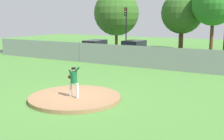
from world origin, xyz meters
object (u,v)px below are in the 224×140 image
object	(u,v)px
pitcher_youth	(74,79)
parked_car_teal	(134,50)
traffic_cone_orange	(87,52)
traffic_light_near	(126,22)
parked_car_champagne	(95,49)
baseball	(57,93)

from	to	relation	value
pitcher_youth	parked_car_teal	size ratio (longest dim) A/B	0.36
pitcher_youth	traffic_cone_orange	world-z (taller)	pitcher_youth
traffic_cone_orange	traffic_light_near	size ratio (longest dim) A/B	0.10
parked_car_champagne	traffic_light_near	size ratio (longest dim) A/B	0.91
traffic_light_near	traffic_cone_orange	bearing A→B (deg)	-135.98
traffic_cone_orange	pitcher_youth	bearing A→B (deg)	-57.01
traffic_cone_orange	parked_car_champagne	bearing A→B (deg)	-30.29
baseball	parked_car_teal	bearing A→B (deg)	100.34
baseball	traffic_cone_orange	size ratio (longest dim) A/B	0.13
pitcher_youth	baseball	xyz separation A→B (m)	(-1.13, 0.01, -0.88)
parked_car_champagne	baseball	bearing A→B (deg)	-63.74
pitcher_youth	baseball	world-z (taller)	pitcher_youth
parked_car_champagne	traffic_light_near	world-z (taller)	traffic_light_near
parked_car_teal	traffic_cone_orange	size ratio (longest dim) A/B	7.99
baseball	pitcher_youth	bearing A→B (deg)	-0.70
parked_car_teal	traffic_light_near	xyz separation A→B (m)	(-2.82, 3.63, 2.70)
traffic_cone_orange	parked_car_teal	bearing A→B (deg)	-4.13
pitcher_youth	traffic_light_near	bearing A→B (deg)	109.77
parked_car_champagne	pitcher_youth	bearing A→B (deg)	-60.25
traffic_cone_orange	traffic_light_near	distance (m)	5.65
pitcher_youth	baseball	size ratio (longest dim) A/B	21.48
traffic_cone_orange	traffic_light_near	bearing A→B (deg)	44.02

